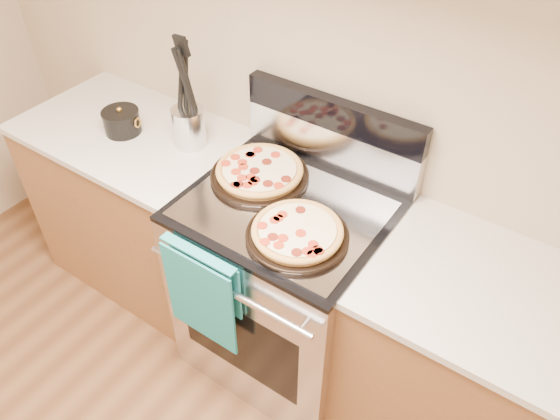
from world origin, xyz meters
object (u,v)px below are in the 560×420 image
Objects in this scene: range_body at (287,287)px; pepperoni_pizza_back at (260,172)px; pepperoni_pizza_front at (297,233)px; saucepan at (122,122)px; utensil_crock at (189,127)px.

pepperoni_pizza_back is (-0.18, 0.07, 0.50)m from range_body.
pepperoni_pizza_back is 0.37m from pepperoni_pizza_front.
saucepan is at bearing 172.17° from pepperoni_pizza_front.
saucepan is at bearing -162.64° from utensil_crock.
pepperoni_pizza_back is at bearing 158.75° from range_body.
pepperoni_pizza_front is at bearing -7.83° from saucepan.
saucepan is (-0.31, -0.10, -0.04)m from utensil_crock.
utensil_crock reaches higher than pepperoni_pizza_front.
utensil_crock is at bearing 169.48° from range_body.
pepperoni_pizza_back is 1.07× the size of pepperoni_pizza_front.
pepperoni_pizza_back reaches higher than pepperoni_pizza_front.
pepperoni_pizza_back is at bearing -5.29° from utensil_crock.
utensil_crock is at bearing 161.35° from pepperoni_pizza_front.
utensil_crock is (-0.70, 0.24, 0.05)m from pepperoni_pizza_front.
pepperoni_pizza_front is (0.13, -0.13, 0.50)m from range_body.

